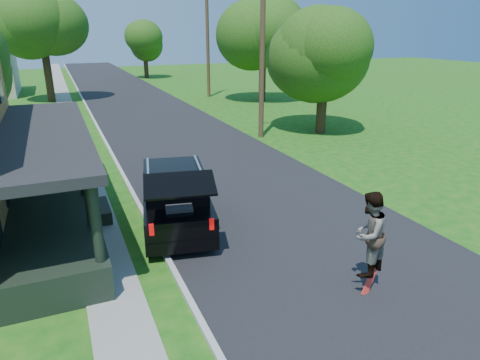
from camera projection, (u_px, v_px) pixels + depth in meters
name	position (u px, v px, depth m)	size (l,w,h in m)	color
ground	(342.00, 271.00, 11.11)	(140.00, 140.00, 0.00)	#125611
street	(162.00, 124.00, 28.45)	(8.00, 120.00, 0.02)	black
curb	(98.00, 129.00, 26.94)	(0.15, 120.00, 0.12)	#AFAFAA
sidewalk	(72.00, 132.00, 26.37)	(1.30, 120.00, 0.03)	gray
black_suv	(176.00, 198.00, 13.46)	(2.84, 5.41, 2.40)	black
skateboarder	(369.00, 234.00, 9.76)	(1.22, 1.11, 2.04)	black
skateboard	(369.00, 282.00, 10.18)	(0.55, 0.22, 0.67)	red
tree_left_far	(40.00, 21.00, 35.41)	(6.48, 6.39, 10.02)	black
tree_right_near	(325.00, 42.00, 24.36)	(7.33, 7.04, 8.37)	black
tree_right_mid	(263.00, 24.00, 35.77)	(5.87, 5.70, 9.53)	black
tree_right_far	(144.00, 38.00, 54.03)	(5.63, 5.77, 7.49)	black
utility_pole_near	(262.00, 44.00, 23.32)	(1.79, 0.34, 10.05)	#513725
utility_pole_far	(208.00, 42.00, 38.50)	(1.78, 0.54, 9.43)	#513725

